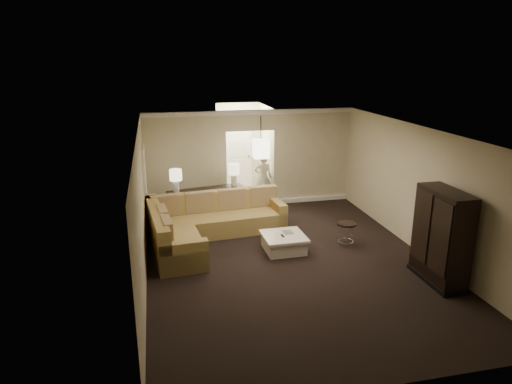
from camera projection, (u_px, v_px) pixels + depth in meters
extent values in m
plane|color=black|center=(289.00, 262.00, 9.83)|extent=(8.00, 8.00, 0.00)
cube|color=beige|center=(250.00, 159.00, 13.16)|extent=(6.00, 0.04, 2.80)
cube|color=beige|center=(383.00, 295.00, 5.69)|extent=(6.00, 0.04, 2.80)
cube|color=beige|center=(142.00, 210.00, 8.80)|extent=(0.04, 8.00, 2.80)
cube|color=beige|center=(421.00, 191.00, 10.06)|extent=(0.04, 8.00, 2.80)
cube|color=white|center=(292.00, 133.00, 9.02)|extent=(6.00, 8.00, 0.02)
cube|color=white|center=(251.00, 112.00, 12.73)|extent=(6.00, 0.10, 0.12)
cube|color=white|center=(251.00, 203.00, 13.50)|extent=(6.00, 0.10, 0.12)
cube|color=white|center=(146.00, 188.00, 11.52)|extent=(0.05, 0.90, 2.10)
cube|color=beige|center=(244.00, 195.00, 14.50)|extent=(1.40, 2.00, 0.01)
cube|color=#F0EAC4|center=(221.00, 153.00, 13.95)|extent=(0.04, 2.00, 2.80)
cube|color=#F0EAC4|center=(266.00, 151.00, 14.24)|extent=(0.04, 2.00, 2.80)
cube|color=#F0EAC4|center=(238.00, 146.00, 15.03)|extent=(1.40, 0.04, 2.80)
cube|color=white|center=(238.00, 156.00, 15.10)|extent=(0.90, 0.05, 2.10)
cube|color=brown|center=(218.00, 224.00, 11.37)|extent=(3.44, 1.33, 0.47)
cube|color=brown|center=(179.00, 250.00, 9.85)|extent=(1.15, 1.66, 0.47)
cube|color=brown|center=(214.00, 201.00, 11.56)|extent=(3.37, 0.59, 0.51)
cube|color=brown|center=(157.00, 222.00, 10.10)|extent=(0.53, 2.70, 0.51)
cube|color=brown|center=(277.00, 213.00, 11.81)|extent=(0.32, 1.02, 0.69)
cube|color=brown|center=(184.00, 258.00, 9.20)|extent=(1.02, 0.32, 0.69)
cube|color=#91714D|center=(165.00, 205.00, 11.14)|extent=(0.71, 0.24, 0.51)
cube|color=#91714D|center=(199.00, 202.00, 11.39)|extent=(0.71, 0.24, 0.51)
cube|color=#91714D|center=(231.00, 199.00, 11.64)|extent=(0.71, 0.24, 0.51)
cube|color=#91714D|center=(263.00, 196.00, 11.89)|extent=(0.71, 0.24, 0.51)
cube|color=#91714D|center=(163.00, 218.00, 10.24)|extent=(0.24, 0.69, 0.51)
cube|color=#91714D|center=(167.00, 231.00, 9.53)|extent=(0.24, 0.69, 0.51)
cube|color=white|center=(284.00, 244.00, 10.35)|extent=(0.86, 0.86, 0.32)
cube|color=white|center=(284.00, 236.00, 10.29)|extent=(0.96, 0.96, 0.06)
cube|color=black|center=(282.00, 236.00, 10.23)|extent=(0.05, 0.15, 0.02)
cube|color=beige|center=(288.00, 232.00, 10.45)|extent=(0.21, 0.29, 0.01)
cube|color=black|center=(206.00, 190.00, 12.30)|extent=(2.14, 0.85, 0.06)
cube|color=black|center=(172.00, 208.00, 12.06)|extent=(0.15, 0.43, 0.76)
cube|color=black|center=(239.00, 200.00, 12.77)|extent=(0.15, 0.43, 0.76)
cube|color=black|center=(207.00, 213.00, 12.49)|extent=(2.04, 0.78, 0.04)
cube|color=black|center=(442.00, 237.00, 8.75)|extent=(0.51, 1.24, 1.86)
cube|color=black|center=(440.00, 238.00, 8.36)|extent=(0.03, 0.55, 1.41)
cube|color=black|center=(421.00, 226.00, 8.94)|extent=(0.03, 0.55, 1.41)
cube|color=black|center=(437.00, 278.00, 9.00)|extent=(0.55, 1.29, 0.09)
cylinder|color=black|center=(347.00, 224.00, 10.54)|extent=(0.44, 0.44, 0.04)
torus|color=silver|center=(346.00, 241.00, 10.66)|extent=(0.36, 0.36, 0.02)
cylinder|color=silver|center=(352.00, 233.00, 10.69)|extent=(0.02, 0.02, 0.52)
cylinder|color=silver|center=(339.00, 233.00, 10.70)|extent=(0.02, 0.02, 0.52)
cylinder|color=silver|center=(347.00, 237.00, 10.45)|extent=(0.02, 0.02, 0.52)
cylinder|color=silver|center=(176.00, 186.00, 11.94)|extent=(0.15, 0.15, 0.33)
cylinder|color=#F5E5B8|center=(176.00, 175.00, 11.85)|extent=(0.32, 0.32, 0.28)
cylinder|color=silver|center=(234.00, 180.00, 12.55)|extent=(0.15, 0.15, 0.33)
cylinder|color=#F5E5B8|center=(234.00, 169.00, 12.46)|extent=(0.32, 0.32, 0.28)
cylinder|color=black|center=(261.00, 127.00, 11.63)|extent=(0.02, 0.02, 0.60)
cube|color=#FCE9C4|center=(261.00, 149.00, 11.79)|extent=(0.38, 0.38, 0.48)
imported|color=beige|center=(263.00, 175.00, 13.71)|extent=(0.67, 0.53, 1.62)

